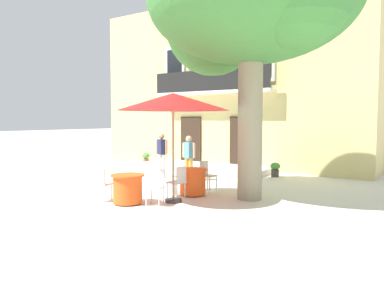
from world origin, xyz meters
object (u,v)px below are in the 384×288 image
(cafe_table_near_tree, at_px, (128,189))
(cafe_chair_near_tree_0, at_px, (156,184))
(ground_planter_right, at_px, (275,169))
(pedestrian_near_entrance, at_px, (162,153))
(cafe_chair_near_tree_1, at_px, (101,182))
(ground_planter_left, at_px, (146,158))
(pedestrian_mid_plaza, at_px, (189,155))
(plane_tree, at_px, (249,4))
(cafe_umbrella, at_px, (173,102))
(cafe_chair_middle_0, at_px, (178,180))
(cafe_table_middle, at_px, (193,182))
(cafe_chair_middle_1, at_px, (207,174))

(cafe_table_near_tree, height_order, cafe_chair_near_tree_0, cafe_chair_near_tree_0)
(ground_planter_right, xyz_separation_m, pedestrian_near_entrance, (-3.48, -2.49, 0.63))
(cafe_chair_near_tree_0, distance_m, ground_planter_right, 6.19)
(pedestrian_near_entrance, bearing_deg, cafe_table_near_tree, -63.08)
(cafe_chair_near_tree_1, xyz_separation_m, ground_planter_right, (2.18, 6.70, -0.22))
(ground_planter_left, relative_size, ground_planter_right, 1.11)
(cafe_chair_near_tree_0, height_order, pedestrian_mid_plaza, pedestrian_mid_plaza)
(plane_tree, xyz_separation_m, cafe_chair_near_tree_0, (-1.57, -2.02, -4.70))
(cafe_umbrella, xyz_separation_m, pedestrian_mid_plaza, (-1.59, 3.08, -1.71))
(cafe_chair_near_tree_0, relative_size, pedestrian_near_entrance, 0.55)
(cafe_chair_near_tree_0, relative_size, ground_planter_right, 1.66)
(pedestrian_mid_plaza, bearing_deg, ground_planter_right, 48.91)
(cafe_chair_near_tree_0, height_order, ground_planter_right, cafe_chair_near_tree_0)
(ground_planter_left, relative_size, pedestrian_near_entrance, 0.37)
(cafe_chair_near_tree_0, distance_m, cafe_chair_middle_0, 0.81)
(cafe_chair_near_tree_0, bearing_deg, cafe_table_middle, 86.99)
(cafe_table_near_tree, height_order, cafe_chair_near_tree_1, cafe_chair_near_tree_1)
(cafe_table_near_tree, bearing_deg, cafe_chair_near_tree_0, 23.58)
(cafe_table_near_tree, relative_size, cafe_table_middle, 1.00)
(cafe_chair_near_tree_0, bearing_deg, plane_tree, 52.13)
(cafe_chair_near_tree_0, relative_size, ground_planter_left, 1.50)
(cafe_table_middle, bearing_deg, plane_tree, 17.41)
(cafe_table_middle, height_order, ground_planter_right, cafe_table_middle)
(plane_tree, bearing_deg, cafe_chair_near_tree_1, -139.04)
(ground_planter_right, distance_m, pedestrian_mid_plaza, 3.43)
(cafe_chair_middle_0, bearing_deg, cafe_chair_near_tree_0, -98.12)
(cafe_umbrella, bearing_deg, ground_planter_right, 83.66)
(cafe_umbrella, bearing_deg, pedestrian_mid_plaza, 117.39)
(plane_tree, xyz_separation_m, cafe_chair_near_tree_1, (-2.97, -2.58, -4.70))
(plane_tree, xyz_separation_m, ground_planter_left, (-7.18, 4.12, -4.89))
(ground_planter_left, bearing_deg, cafe_chair_middle_1, -33.96)
(cafe_table_middle, bearing_deg, pedestrian_mid_plaza, 126.64)
(cafe_chair_near_tree_0, bearing_deg, cafe_chair_middle_1, 87.94)
(ground_planter_right, bearing_deg, cafe_table_middle, -98.65)
(cafe_chair_middle_1, bearing_deg, plane_tree, -10.91)
(pedestrian_near_entrance, bearing_deg, ground_planter_right, 35.61)
(cafe_chair_near_tree_1, bearing_deg, ground_planter_left, 122.13)
(cafe_chair_near_tree_0, height_order, cafe_chair_near_tree_1, same)
(ground_planter_left, bearing_deg, cafe_chair_near_tree_1, -57.87)
(cafe_chair_middle_0, relative_size, pedestrian_mid_plaza, 0.57)
(cafe_chair_middle_1, height_order, ground_planter_right, cafe_chair_middle_1)
(plane_tree, height_order, cafe_umbrella, plane_tree)
(cafe_table_middle, relative_size, pedestrian_mid_plaza, 0.54)
(pedestrian_near_entrance, bearing_deg, plane_tree, -20.90)
(cafe_chair_middle_1, height_order, cafe_umbrella, cafe_umbrella)
(cafe_chair_middle_1, distance_m, pedestrian_mid_plaza, 2.03)
(plane_tree, relative_size, cafe_chair_middle_0, 7.81)
(cafe_table_near_tree, bearing_deg, pedestrian_mid_plaza, 100.85)
(cafe_chair_near_tree_0, distance_m, ground_planter_left, 8.32)
(cafe_chair_near_tree_1, xyz_separation_m, cafe_chair_middle_0, (1.51, 1.36, 0.00))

